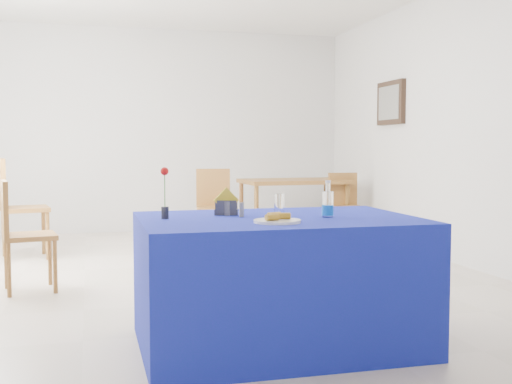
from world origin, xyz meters
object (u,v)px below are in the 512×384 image
chair_win_a (19,228)px  oak_table (293,185)px  chair_bg_right (345,201)px  chair_win_b (15,201)px  plate (277,221)px  blue_table (278,281)px  water_bottle (328,205)px  chair_bg_left (214,201)px

chair_win_a → oak_table: bearing=-61.8°
chair_bg_right → chair_win_b: (-3.86, -0.39, 0.12)m
plate → oak_table: 4.80m
oak_table → blue_table: bearing=-109.1°
chair_win_a → water_bottle: bearing=-145.0°
plate → chair_bg_right: size_ratio=0.31×
oak_table → chair_win_a: chair_win_a is taller
plate → water_bottle: bearing=27.6°
plate → chair_win_b: (-1.74, 3.76, -0.16)m
chair_bg_left → chair_win_a: chair_bg_left is taller
blue_table → chair_win_a: chair_win_a is taller
plate → chair_win_a: (-1.54, 2.12, -0.25)m
oak_table → chair_win_b: size_ratio=1.26×
chair_bg_left → chair_win_b: size_ratio=0.86×
blue_table → chair_win_b: 3.96m
plate → chair_win_b: 4.15m
plate → blue_table: bearing=72.2°
oak_table → chair_win_b: (-3.30, -0.78, -0.07)m
blue_table → chair_bg_right: size_ratio=1.89×
chair_win_b → oak_table: bearing=-86.5°
plate → oak_table: plate is taller
plate → blue_table: 0.47m
blue_table → chair_win_a: (-1.62, 1.87, 0.14)m
water_bottle → chair_win_a: (-1.91, 1.93, -0.31)m
oak_table → chair_win_a: size_ratio=1.47×
chair_win_a → chair_win_b: size_ratio=0.86×
water_bottle → chair_win_a: size_ratio=0.24×
chair_bg_left → chair_win_b: 2.23m
blue_table → oak_table: size_ratio=1.20×
chair_bg_right → water_bottle: bearing=-111.8°
chair_win_b → blue_table: bearing=-162.3°
plate → water_bottle: size_ratio=1.20×
water_bottle → chair_win_a: water_bottle is taller
blue_table → chair_bg_left: (0.37, 3.94, 0.15)m
oak_table → chair_win_a: 3.94m
water_bottle → blue_table: bearing=168.0°
chair_bg_right → blue_table: bearing=-115.5°
oak_table → chair_win_b: 3.39m
chair_bg_left → chair_win_a: size_ratio=1.01×
chair_win_b → chair_bg_left: bearing=-88.7°
plate → water_bottle: water_bottle is taller
oak_table → chair_bg_right: chair_bg_right is taller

